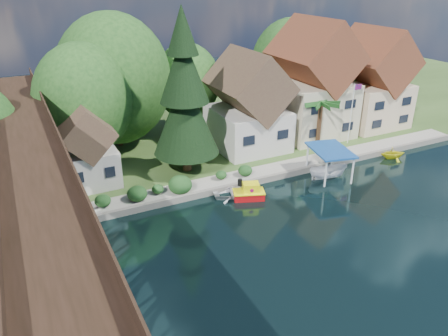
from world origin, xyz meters
The scene contains 18 objects.
ground centered at (0.00, 0.00, 0.00)m, with size 140.00×140.00×0.00m, color black.
bank centered at (0.00, 34.00, 0.25)m, with size 140.00×52.00×0.50m, color #2E4A1D.
seawall centered at (4.00, 8.00, 0.31)m, with size 60.00×0.40×0.62m, color slate.
promenade centered at (6.00, 9.30, 0.53)m, with size 50.00×2.60×0.06m, color gray.
trestle_bridge centered at (-16.00, 5.17, 5.35)m, with size 4.12×44.18×9.30m.
house_left centered at (7.00, 16.00, 5.14)m, with size 7.64×8.64×11.02m.
house_center centered at (16.00, 16.50, 6.42)m, with size 8.65×9.18×13.89m.
house_right centered at (25.00, 16.00, 5.78)m, with size 8.15×8.64×12.45m.
shed centered at (-11.00, 14.50, 3.83)m, with size 5.09×5.40×7.85m.
bg_trees centered at (1.00, 21.25, 7.29)m, with size 49.90×13.30×10.57m.
shrubs centered at (-4.60, 9.26, 1.23)m, with size 15.76×2.47×1.70m.
conifer centered at (-1.62, 13.14, 8.21)m, with size 6.50×6.50×16.01m.
palm_tree centered at (13.98, 12.05, 5.61)m, with size 5.40×5.40×5.86m.
flagpole centered at (18.29, 11.67, 4.82)m, with size 1.11×0.10×7.05m.
tugboat centered at (1.48, 5.79, 0.62)m, with size 3.22×2.46×2.07m.
boat_white_a centered at (0.58, 6.83, 0.42)m, with size 2.91×4.08×0.85m, color silver.
boat_canopy centered at (10.64, 5.90, 1.37)m, with size 4.45×5.60×3.19m.
boat_yellow centered at (20.33, 6.75, 0.73)m, with size 2.38×2.76×1.46m, color yellow.
Camera 1 is at (-16.36, -24.76, 19.36)m, focal length 35.00 mm.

